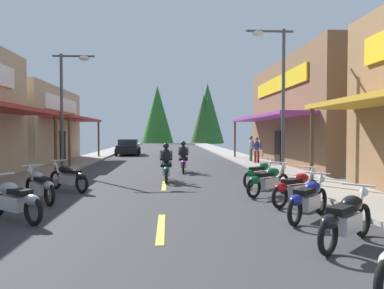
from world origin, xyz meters
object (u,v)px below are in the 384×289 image
rider_cruising_lead (166,165)px  parked_car_curbside (128,147)px  motorcycle_parked_right_4 (268,180)px  pedestrian_browsing (251,147)px  motorcycle_parked_left_2 (15,199)px  motorcycle_parked_left_4 (69,177)px  streetlamp_right (277,82)px  motorcycle_parked_right_1 (346,218)px  motorcycle_parked_right_5 (260,173)px  motorcycle_parked_left_3 (40,185)px  motorcycle_parked_right_3 (296,187)px  rider_cruising_trailing (183,159)px  pedestrian_waiting (257,149)px  streetlamp_left (68,95)px  motorcycle_parked_right_2 (308,199)px

rider_cruising_lead → parked_car_curbside: 18.22m
motorcycle_parked_right_4 → pedestrian_browsing: pedestrian_browsing is taller
motorcycle_parked_left_2 → pedestrian_browsing: 17.55m
motorcycle_parked_left_2 → motorcycle_parked_left_4: size_ratio=1.04×
streetlamp_right → pedestrian_browsing: bearing=84.1°
motorcycle_parked_right_1 → motorcycle_parked_right_5: bearing=46.5°
motorcycle_parked_right_1 → motorcycle_parked_left_3: 8.07m
motorcycle_parked_right_3 → motorcycle_parked_right_4: bearing=66.7°
rider_cruising_lead → rider_cruising_trailing: same height
pedestrian_waiting → pedestrian_browsing: bearing=-167.6°
pedestrian_waiting → motorcycle_parked_left_2: bearing=-23.9°
streetlamp_left → motorcycle_parked_left_2: (1.41, -9.69, -3.31)m
motorcycle_parked_left_2 → motorcycle_parked_left_3: 2.22m
streetlamp_left → rider_cruising_lead: streetlamp_left is taller
streetlamp_left → parked_car_curbside: size_ratio=1.32×
motorcycle_parked_right_4 → streetlamp_left: bearing=101.6°
motorcycle_parked_right_5 → rider_cruising_trailing: rider_cruising_trailing is taller
pedestrian_browsing → motorcycle_parked_right_5: bearing=75.6°
motorcycle_parked_right_1 → motorcycle_parked_right_2: 1.90m
motorcycle_parked_right_2 → pedestrian_waiting: pedestrian_waiting is taller
motorcycle_parked_right_3 → motorcycle_parked_left_4: size_ratio=1.07×
motorcycle_parked_right_3 → motorcycle_parked_right_2: bearing=-136.7°
pedestrian_browsing → pedestrian_waiting: 1.25m
motorcycle_parked_left_3 → pedestrian_browsing: bearing=-73.6°
pedestrian_browsing → parked_car_curbside: bearing=-48.7°
rider_cruising_trailing → pedestrian_browsing: pedestrian_browsing is taller
motorcycle_parked_right_2 → motorcycle_parked_left_3: same height
motorcycle_parked_right_5 → motorcycle_parked_left_4: (-6.73, -0.57, 0.00)m
motorcycle_parked_right_5 → pedestrian_browsing: 10.60m
streetlamp_left → motorcycle_parked_right_4: size_ratio=3.30×
streetlamp_left → motorcycle_parked_right_3: (8.32, -8.36, -3.31)m
streetlamp_right → motorcycle_parked_left_4: 9.05m
motorcycle_parked_right_4 → rider_cruising_lead: (-3.23, 3.51, 0.17)m
rider_cruising_lead → pedestrian_waiting: bearing=-37.3°
motorcycle_parked_left_2 → motorcycle_parked_left_3: bearing=-46.3°
motorcycle_parked_left_3 → rider_cruising_lead: bearing=-79.1°
motorcycle_parked_right_2 → rider_cruising_lead: size_ratio=0.76×
motorcycle_parked_right_2 → motorcycle_parked_right_5: 5.10m
streetlamp_left → rider_cruising_trailing: streetlamp_left is taller
streetlamp_right → motorcycle_parked_left_3: 10.02m
streetlamp_right → pedestrian_waiting: bearing=82.5°
rider_cruising_lead → rider_cruising_trailing: size_ratio=1.00×
streetlamp_left → motorcycle_parked_left_2: streetlamp_left is taller
motorcycle_parked_left_2 → pedestrian_browsing: bearing=-82.1°
motorcycle_parked_left_4 → motorcycle_parked_left_3: bearing=123.1°
parked_car_curbside → streetlamp_left: bearing=172.6°
motorcycle_parked_left_4 → pedestrian_browsing: bearing=-87.7°
streetlamp_right → motorcycle_parked_left_2: bearing=-139.9°
pedestrian_waiting → motorcycle_parked_right_1: bearing=0.3°
rider_cruising_lead → parked_car_curbside: size_ratio=0.49×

